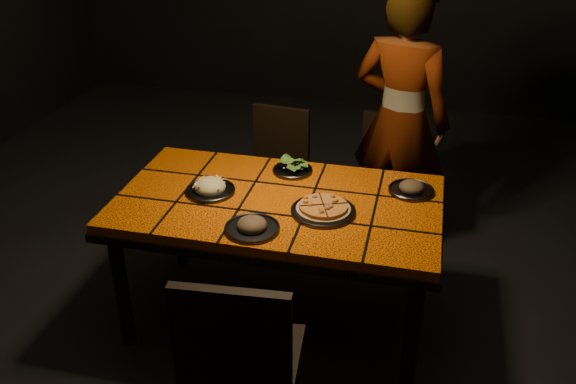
% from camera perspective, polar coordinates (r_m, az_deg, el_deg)
% --- Properties ---
extents(room_shell, '(6.04, 7.04, 3.08)m').
position_cam_1_polar(room_shell, '(2.74, -1.07, 13.17)').
color(room_shell, black).
rests_on(room_shell, ground).
extents(dining_table, '(1.62, 0.92, 0.75)m').
position_cam_1_polar(dining_table, '(3.07, -0.93, -1.93)').
color(dining_table, '#FF6908').
rests_on(dining_table, ground).
extents(chair_near, '(0.47, 0.47, 0.96)m').
position_cam_1_polar(chair_near, '(2.43, -4.52, -15.28)').
color(chair_near, black).
rests_on(chair_near, ground).
extents(chair_far_left, '(0.42, 0.42, 0.85)m').
position_cam_1_polar(chair_far_left, '(3.99, -1.09, 2.62)').
color(chair_far_left, black).
rests_on(chair_far_left, ground).
extents(chair_far_right, '(0.47, 0.47, 0.83)m').
position_cam_1_polar(chair_far_right, '(3.94, 8.78, 1.77)').
color(chair_far_right, black).
rests_on(chair_far_right, ground).
extents(diner, '(0.71, 0.57, 1.68)m').
position_cam_1_polar(diner, '(3.79, 10.48, 6.57)').
color(diner, brown).
rests_on(diner, ground).
extents(plate_pizza, '(0.34, 0.34, 0.04)m').
position_cam_1_polar(plate_pizza, '(2.91, 3.32, -1.63)').
color(plate_pizza, '#3B3C41').
rests_on(plate_pizza, dining_table).
extents(plate_pasta, '(0.25, 0.25, 0.08)m').
position_cam_1_polar(plate_pasta, '(3.11, -7.29, 0.35)').
color(plate_pasta, '#3B3C41').
rests_on(plate_pasta, dining_table).
extents(plate_salad, '(0.22, 0.22, 0.07)m').
position_cam_1_polar(plate_salad, '(3.28, 0.43, 2.30)').
color(plate_salad, '#3B3C41').
rests_on(plate_salad, dining_table).
extents(plate_mushroom_a, '(0.25, 0.25, 0.08)m').
position_cam_1_polar(plate_mushroom_a, '(2.77, -3.38, -3.17)').
color(plate_mushroom_a, '#3B3C41').
rests_on(plate_mushroom_a, dining_table).
extents(plate_mushroom_b, '(0.23, 0.23, 0.08)m').
position_cam_1_polar(plate_mushroom_b, '(3.15, 11.47, 0.36)').
color(plate_mushroom_b, '#3B3C41').
rests_on(plate_mushroom_b, dining_table).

